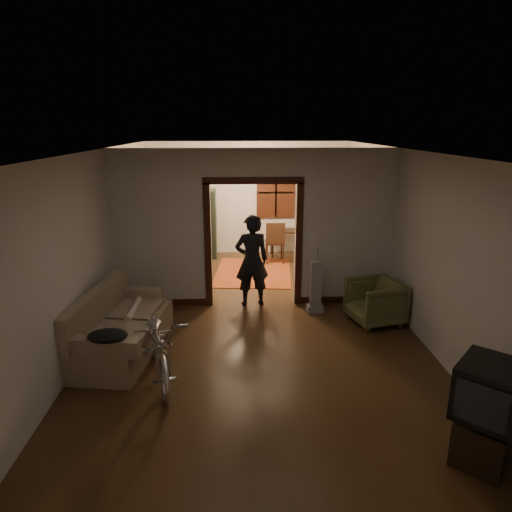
{
  "coord_description": "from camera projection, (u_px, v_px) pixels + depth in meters",
  "views": [
    {
      "loc": [
        -0.3,
        -7.14,
        3.17
      ],
      "look_at": [
        0.0,
        -0.3,
        1.2
      ],
      "focal_mm": 32.0,
      "sensor_mm": 36.0,
      "label": 1
    }
  ],
  "objects": [
    {
      "name": "floor",
      "position": [
        255.0,
        319.0,
        7.74
      ],
      "size": [
        5.0,
        8.5,
        0.01
      ],
      "primitive_type": "cube",
      "color": "#311E0F",
      "rests_on": "ground"
    },
    {
      "name": "ceiling",
      "position": [
        255.0,
        150.0,
        6.97
      ],
      "size": [
        5.0,
        8.5,
        0.01
      ],
      "primitive_type": "cube",
      "color": "white",
      "rests_on": "floor"
    },
    {
      "name": "wall_back",
      "position": [
        248.0,
        198.0,
        11.44
      ],
      "size": [
        5.0,
        0.02,
        2.8
      ],
      "primitive_type": "cube",
      "color": "beige",
      "rests_on": "floor"
    },
    {
      "name": "wall_left",
      "position": [
        98.0,
        241.0,
        7.25
      ],
      "size": [
        0.02,
        8.5,
        2.8
      ],
      "primitive_type": "cube",
      "color": "beige",
      "rests_on": "floor"
    },
    {
      "name": "wall_right",
      "position": [
        407.0,
        237.0,
        7.46
      ],
      "size": [
        0.02,
        8.5,
        2.8
      ],
      "primitive_type": "cube",
      "color": "beige",
      "rests_on": "floor"
    },
    {
      "name": "partition_wall",
      "position": [
        253.0,
        229.0,
        8.08
      ],
      "size": [
        5.0,
        0.14,
        2.8
      ],
      "primitive_type": "cube",
      "color": "beige",
      "rests_on": "floor"
    },
    {
      "name": "door_casing",
      "position": [
        253.0,
        245.0,
        8.16
      ],
      "size": [
        1.74,
        0.2,
        2.32
      ],
      "primitive_type": "cube",
      "color": "black",
      "rests_on": "floor"
    },
    {
      "name": "far_window",
      "position": [
        276.0,
        193.0,
        11.39
      ],
      "size": [
        0.98,
        0.06,
        1.28
      ],
      "primitive_type": "cube",
      "color": "black",
      "rests_on": "wall_back"
    },
    {
      "name": "chandelier",
      "position": [
        250.0,
        166.0,
        9.5
      ],
      "size": [
        0.24,
        0.24,
        0.24
      ],
      "primitive_type": "sphere",
      "color": "#FFE0A5",
      "rests_on": "ceiling"
    },
    {
      "name": "light_switch",
      "position": [
        313.0,
        237.0,
        8.09
      ],
      "size": [
        0.08,
        0.01,
        0.12
      ],
      "primitive_type": "cube",
      "color": "silver",
      "rests_on": "partition_wall"
    },
    {
      "name": "sofa",
      "position": [
        122.0,
        322.0,
        6.53
      ],
      "size": [
        1.17,
        2.11,
        0.92
      ],
      "primitive_type": "cube",
      "rotation": [
        0.0,
        0.0,
        -0.14
      ],
      "color": "#7A6E51",
      "rests_on": "floor"
    },
    {
      "name": "rolled_paper",
      "position": [
        134.0,
        309.0,
        6.8
      ],
      "size": [
        0.1,
        0.78,
        0.1
      ],
      "primitive_type": "cylinder",
      "rotation": [
        1.57,
        0.0,
        0.0
      ],
      "color": "beige",
      "rests_on": "sofa"
    },
    {
      "name": "jacket",
      "position": [
        107.0,
        336.0,
        5.59
      ],
      "size": [
        0.49,
        0.37,
        0.14
      ],
      "primitive_type": "ellipsoid",
      "color": "black",
      "rests_on": "sofa"
    },
    {
      "name": "bicycle",
      "position": [
        159.0,
        345.0,
        5.82
      ],
      "size": [
        1.08,
        1.88,
        0.94
      ],
      "primitive_type": "imported",
      "rotation": [
        0.0,
        0.0,
        0.27
      ],
      "color": "silver",
      "rests_on": "floor"
    },
    {
      "name": "armchair",
      "position": [
        375.0,
        302.0,
        7.52
      ],
      "size": [
        0.96,
        0.95,
        0.73
      ],
      "primitive_type": "imported",
      "rotation": [
        0.0,
        0.0,
        -1.33
      ],
      "color": "brown",
      "rests_on": "floor"
    },
    {
      "name": "tv_stand",
      "position": [
        482.0,
        442.0,
        4.39
      ],
      "size": [
        0.68,
        0.68,
        0.46
      ],
      "primitive_type": "cube",
      "rotation": [
        0.0,
        0.0,
        0.83
      ],
      "color": "black",
      "rests_on": "floor"
    },
    {
      "name": "crt_tv",
      "position": [
        490.0,
        390.0,
        4.24
      ],
      "size": [
        0.82,
        0.82,
        0.53
      ],
      "primitive_type": "cube",
      "rotation": [
        0.0,
        0.0,
        0.83
      ],
      "color": "black",
      "rests_on": "tv_stand"
    },
    {
      "name": "vacuum",
      "position": [
        316.0,
        286.0,
        7.95
      ],
      "size": [
        0.29,
        0.23,
        0.92
      ],
      "primitive_type": "cube",
      "rotation": [
        0.0,
        0.0,
        0.02
      ],
      "color": "gray",
      "rests_on": "floor"
    },
    {
      "name": "person",
      "position": [
        252.0,
        261.0,
        8.15
      ],
      "size": [
        0.67,
        0.51,
        1.67
      ],
      "primitive_type": "imported",
      "rotation": [
        0.0,
        0.0,
        3.33
      ],
      "color": "black",
      "rests_on": "floor"
    },
    {
      "name": "oriental_rug",
      "position": [
        253.0,
        272.0,
        10.19
      ],
      "size": [
        1.82,
        2.29,
        0.02
      ],
      "primitive_type": "cube",
      "rotation": [
        0.0,
        0.0,
        -0.09
      ],
      "color": "maroon",
      "rests_on": "floor"
    },
    {
      "name": "locker",
      "position": [
        199.0,
        224.0,
        11.15
      ],
      "size": [
        0.85,
        0.49,
        1.68
      ],
      "primitive_type": "cube",
      "rotation": [
        0.0,
        0.0,
        0.02
      ],
      "color": "#243922",
      "rests_on": "floor"
    },
    {
      "name": "globe",
      "position": [
        198.0,
        179.0,
        10.85
      ],
      "size": [
        0.26,
        0.26,
        0.26
      ],
      "primitive_type": "sphere",
      "color": "#1E5972",
      "rests_on": "locker"
    },
    {
      "name": "desk",
      "position": [
        288.0,
        243.0,
        11.41
      ],
      "size": [
        1.0,
        0.75,
        0.65
      ],
      "primitive_type": "cube",
      "rotation": [
        0.0,
        0.0,
        -0.33
      ],
      "color": "black",
      "rests_on": "floor"
    },
    {
      "name": "desk_chair",
      "position": [
        275.0,
        242.0,
        10.83
      ],
      "size": [
        0.46,
        0.46,
        1.0
      ],
      "primitive_type": "cube",
      "rotation": [
        0.0,
        0.0,
        -0.05
      ],
      "color": "black",
      "rests_on": "floor"
    }
  ]
}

